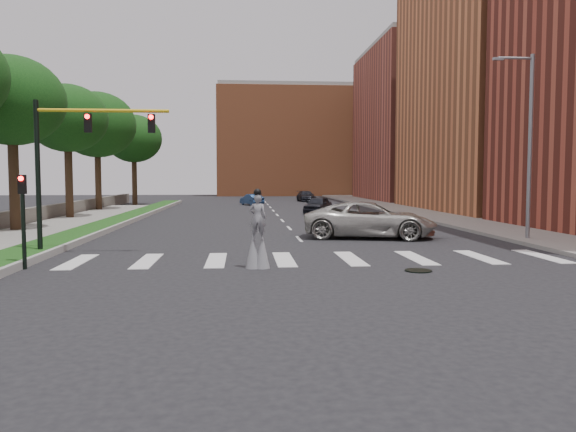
% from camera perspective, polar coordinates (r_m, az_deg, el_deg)
% --- Properties ---
extents(ground_plane, '(160.00, 160.00, 0.00)m').
position_cam_1_polar(ground_plane, '(20.62, 3.38, -4.81)').
color(ground_plane, black).
rests_on(ground_plane, ground).
extents(grass_median, '(2.00, 60.00, 0.25)m').
position_cam_1_polar(grass_median, '(41.21, -16.74, -0.39)').
color(grass_median, '#164112').
rests_on(grass_median, ground).
extents(median_curb, '(0.20, 60.00, 0.28)m').
position_cam_1_polar(median_curb, '(41.00, -15.30, -0.36)').
color(median_curb, gray).
rests_on(median_curb, ground).
extents(sidewalk_left, '(4.00, 60.00, 0.18)m').
position_cam_1_polar(sidewalk_left, '(32.49, -25.63, -1.81)').
color(sidewalk_left, slate).
rests_on(sidewalk_left, ground).
extents(sidewalk_right, '(5.00, 90.00, 0.18)m').
position_cam_1_polar(sidewalk_right, '(47.82, 14.10, 0.20)').
color(sidewalk_right, slate).
rests_on(sidewalk_right, ground).
extents(stone_wall, '(0.50, 56.00, 1.10)m').
position_cam_1_polar(stone_wall, '(44.56, -23.14, 0.33)').
color(stone_wall, '#56514A').
rests_on(stone_wall, ground).
extents(manhole, '(0.90, 0.90, 0.04)m').
position_cam_1_polar(manhole, '(19.35, 13.09, -5.42)').
color(manhole, black).
rests_on(manhole, ground).
extents(building_mid, '(16.00, 22.00, 24.00)m').
position_cam_1_polar(building_mid, '(56.69, 21.99, 12.69)').
color(building_mid, '#C2693D').
rests_on(building_mid, ground).
extents(building_far, '(16.00, 22.00, 20.00)m').
position_cam_1_polar(building_far, '(78.53, 14.00, 8.88)').
color(building_far, '#A04A3B').
rests_on(building_far, ground).
extents(building_backdrop, '(26.00, 14.00, 18.00)m').
position_cam_1_polar(building_backdrop, '(98.75, 0.52, 7.39)').
color(building_backdrop, '#C2693D').
rests_on(building_backdrop, ground).
extents(streetlight, '(2.05, 0.20, 9.00)m').
position_cam_1_polar(streetlight, '(29.62, 23.22, 7.05)').
color(streetlight, slate).
rests_on(streetlight, ground).
extents(traffic_signal, '(5.30, 0.23, 6.20)m').
position_cam_1_polar(traffic_signal, '(24.21, -21.39, 6.08)').
color(traffic_signal, black).
rests_on(traffic_signal, ground).
extents(secondary_signal, '(0.25, 0.21, 3.23)m').
position_cam_1_polar(secondary_signal, '(21.07, -25.32, 0.33)').
color(secondary_signal, black).
rests_on(secondary_signal, ground).
extents(stilt_performer, '(0.84, 0.55, 2.75)m').
position_cam_1_polar(stilt_performer, '(19.35, -3.10, -2.28)').
color(stilt_performer, black).
rests_on(stilt_performer, ground).
extents(suv_crossing, '(7.29, 4.58, 1.88)m').
position_cam_1_polar(suv_crossing, '(29.28, 8.35, -0.38)').
color(suv_crossing, '#BAB8AF').
rests_on(suv_crossing, ground).
extents(car_near, '(3.28, 4.67, 1.48)m').
position_cam_1_polar(car_near, '(48.20, 3.06, 1.12)').
color(car_near, black).
rests_on(car_near, ground).
extents(car_mid, '(2.76, 4.00, 1.25)m').
position_cam_1_polar(car_mid, '(62.56, -3.70, 1.67)').
color(car_mid, navy).
rests_on(car_mid, ground).
extents(car_far, '(2.32, 4.82, 1.35)m').
position_cam_1_polar(car_far, '(71.98, 1.85, 2.03)').
color(car_far, black).
rests_on(car_far, ground).
extents(tree_2, '(5.87, 5.87, 9.89)m').
position_cam_1_polar(tree_2, '(35.39, -26.29, 10.40)').
color(tree_2, black).
rests_on(tree_2, ground).
extents(tree_3, '(5.82, 5.82, 9.92)m').
position_cam_1_polar(tree_3, '(44.64, -21.51, 9.17)').
color(tree_3, black).
rests_on(tree_3, ground).
extents(tree_4, '(7.00, 7.00, 10.88)m').
position_cam_1_polar(tree_4, '(54.60, -18.84, 8.74)').
color(tree_4, black).
rests_on(tree_4, ground).
extents(tree_5, '(6.25, 6.25, 10.08)m').
position_cam_1_polar(tree_5, '(65.42, -15.40, 7.56)').
color(tree_5, black).
rests_on(tree_5, ground).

